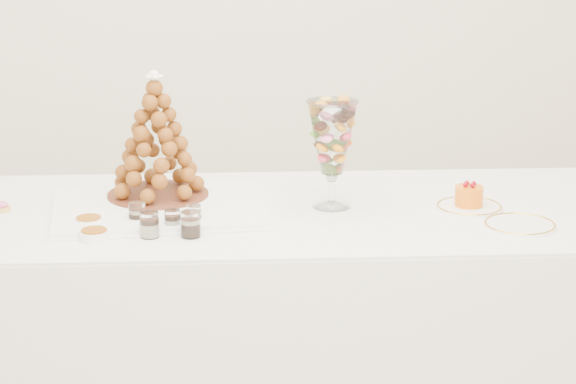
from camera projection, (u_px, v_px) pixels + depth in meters
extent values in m
cube|color=white|center=(507.00, 376.00, 1.15)|extent=(4.50, 0.04, 2.80)
cube|color=white|center=(279.00, 336.00, 3.64)|extent=(2.28, 1.03, 0.83)
cube|color=white|center=(278.00, 212.00, 3.52)|extent=(2.27, 1.03, 0.01)
cube|color=white|center=(159.00, 207.00, 3.51)|extent=(0.67, 0.52, 0.02)
cylinder|color=white|center=(331.00, 204.00, 3.54)|extent=(0.12, 0.12, 0.02)
cylinder|color=white|center=(332.00, 188.00, 3.53)|extent=(0.03, 0.03, 0.08)
sphere|color=white|center=(332.00, 176.00, 3.52)|extent=(0.04, 0.04, 0.04)
cylinder|color=white|center=(469.00, 207.00, 3.53)|extent=(0.21, 0.21, 0.01)
cylinder|color=white|center=(520.00, 225.00, 3.36)|extent=(0.22, 0.22, 0.01)
cylinder|color=tan|center=(2.00, 209.00, 3.50)|extent=(0.05, 0.05, 0.02)
ellipsoid|color=#CD5488|center=(2.00, 205.00, 3.50)|extent=(0.04, 0.04, 0.02)
cylinder|color=white|center=(137.00, 214.00, 3.37)|extent=(0.05, 0.05, 0.07)
cylinder|color=white|center=(172.00, 220.00, 3.31)|extent=(0.05, 0.05, 0.06)
cylinder|color=white|center=(194.00, 215.00, 3.36)|extent=(0.05, 0.05, 0.06)
cylinder|color=white|center=(149.00, 225.00, 3.26)|extent=(0.06, 0.06, 0.08)
cylinder|color=white|center=(191.00, 224.00, 3.26)|extent=(0.06, 0.06, 0.08)
cylinder|color=white|center=(89.00, 222.00, 3.36)|extent=(0.08, 0.08, 0.03)
cylinder|color=white|center=(94.00, 235.00, 3.24)|extent=(0.08, 0.08, 0.03)
cylinder|color=#612C19|center=(158.00, 194.00, 3.59)|extent=(0.32, 0.32, 0.01)
cone|color=brown|center=(156.00, 134.00, 3.54)|extent=(0.30, 0.30, 0.39)
sphere|color=white|center=(154.00, 77.00, 3.48)|extent=(0.04, 0.04, 0.04)
cylinder|color=orange|center=(469.00, 196.00, 3.52)|extent=(0.09, 0.09, 0.06)
sphere|color=maroon|center=(474.00, 183.00, 3.51)|extent=(0.02, 0.02, 0.02)
sphere|color=maroon|center=(467.00, 183.00, 3.52)|extent=(0.02, 0.02, 0.02)
sphere|color=maroon|center=(465.00, 185.00, 3.50)|extent=(0.02, 0.02, 0.02)
sphere|color=maroon|center=(472.00, 185.00, 3.49)|extent=(0.02, 0.02, 0.02)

